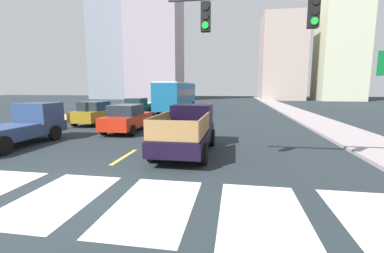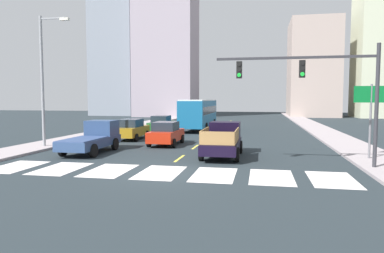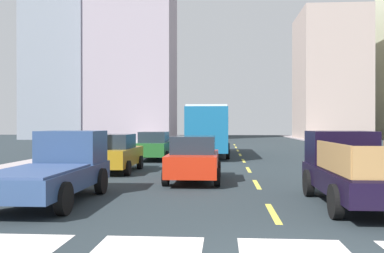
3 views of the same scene
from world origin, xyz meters
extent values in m
plane|color=#232C31|center=(0.00, 0.00, 0.00)|extent=(160.00, 160.00, 0.00)
cube|color=#A19598|center=(10.81, 18.00, 0.07)|extent=(3.04, 110.00, 0.15)
cube|color=#A19598|center=(-10.81, 18.00, 0.07)|extent=(3.04, 110.00, 0.15)
cube|color=silver|center=(0.00, 0.00, 0.00)|extent=(1.88, 3.27, 0.01)
cube|color=silver|center=(2.51, 0.00, 0.00)|extent=(1.88, 3.27, 0.01)
cube|color=silver|center=(5.03, 0.00, 0.00)|extent=(1.88, 3.27, 0.01)
cube|color=#DCCA43|center=(0.00, 4.00, 0.00)|extent=(0.16, 2.40, 0.01)
cube|color=#DCCA43|center=(0.00, 9.00, 0.00)|extent=(0.16, 2.40, 0.01)
cube|color=#DCCA43|center=(0.00, 14.00, 0.00)|extent=(0.16, 2.40, 0.01)
cube|color=#DCCA43|center=(0.00, 19.00, 0.00)|extent=(0.16, 2.40, 0.01)
cube|color=#DCCA43|center=(0.00, 24.00, 0.00)|extent=(0.16, 2.40, 0.01)
cube|color=#DCCA43|center=(0.00, 29.00, 0.00)|extent=(0.16, 2.40, 0.01)
cube|color=#DCCA43|center=(0.00, 34.00, 0.00)|extent=(0.16, 2.40, 0.01)
cube|color=#DCCA43|center=(0.00, 39.00, 0.00)|extent=(0.16, 2.40, 0.01)
cube|color=black|center=(2.34, 5.02, 0.68)|extent=(1.96, 5.20, 0.56)
cube|color=black|center=(2.34, 6.72, 1.46)|extent=(1.84, 1.60, 1.00)
cube|color=#19232D|center=(2.34, 7.16, 1.64)|extent=(1.72, 0.08, 0.56)
cube|color=black|center=(2.34, 4.07, 0.99)|extent=(1.84, 3.30, 0.06)
cylinder|color=black|center=(1.36, 6.58, 0.40)|extent=(0.22, 0.80, 0.80)
cylinder|color=black|center=(3.32, 6.58, 0.40)|extent=(0.22, 0.80, 0.80)
cylinder|color=black|center=(1.36, 3.46, 0.40)|extent=(0.22, 0.80, 0.80)
cylinder|color=black|center=(3.32, 3.46, 0.40)|extent=(0.22, 0.80, 0.80)
cube|color=olive|center=(1.43, 4.07, 1.37)|extent=(0.06, 3.17, 0.70)
cube|color=olive|center=(3.24, 4.07, 1.37)|extent=(0.06, 3.17, 0.70)
cube|color=olive|center=(2.34, 2.48, 1.37)|extent=(1.80, 0.06, 0.70)
cube|color=navy|center=(-5.97, 4.95, 0.68)|extent=(1.96, 5.20, 0.56)
cube|color=navy|center=(-5.97, 6.65, 1.46)|extent=(1.84, 1.60, 1.00)
cube|color=#19232D|center=(-5.97, 7.09, 1.64)|extent=(1.72, 0.08, 0.56)
cylinder|color=black|center=(-6.95, 6.51, 0.40)|extent=(0.22, 0.80, 0.80)
cylinder|color=black|center=(-4.99, 6.51, 0.40)|extent=(0.22, 0.80, 0.80)
cylinder|color=black|center=(-4.99, 3.39, 0.40)|extent=(0.22, 0.80, 0.80)
cube|color=#155C8C|center=(-2.17, 23.13, 1.85)|extent=(2.50, 10.80, 2.70)
cube|color=#19232D|center=(-2.17, 23.13, 2.20)|extent=(2.52, 9.94, 0.80)
cube|color=silver|center=(-2.17, 23.13, 3.26)|extent=(2.40, 10.37, 0.12)
cylinder|color=black|center=(-3.42, 26.48, 0.50)|extent=(0.22, 1.00, 1.00)
cylinder|color=black|center=(-0.92, 26.48, 0.50)|extent=(0.22, 1.00, 1.00)
cylinder|color=black|center=(-3.42, 20.16, 0.50)|extent=(0.22, 1.00, 1.00)
cylinder|color=black|center=(-0.92, 20.16, 0.50)|extent=(0.22, 1.00, 1.00)
cube|color=red|center=(-2.32, 9.71, 0.70)|extent=(1.80, 4.40, 0.76)
cube|color=#1E2833|center=(-2.32, 9.56, 1.40)|extent=(1.58, 2.11, 0.64)
cylinder|color=black|center=(-3.22, 11.08, 0.32)|extent=(0.22, 0.64, 0.64)
cylinder|color=black|center=(-1.42, 11.08, 0.32)|extent=(0.22, 0.64, 0.64)
cylinder|color=black|center=(-3.22, 8.35, 0.32)|extent=(0.22, 0.64, 0.64)
cylinder|color=black|center=(-1.42, 8.35, 0.32)|extent=(0.22, 0.64, 0.64)
cube|color=#9D7418|center=(-6.13, 12.62, 0.70)|extent=(1.80, 4.40, 0.76)
cube|color=#1E2833|center=(-6.13, 12.47, 1.40)|extent=(1.58, 2.11, 0.64)
cylinder|color=black|center=(-7.03, 13.98, 0.32)|extent=(0.22, 0.64, 0.64)
cylinder|color=black|center=(-5.23, 13.98, 0.32)|extent=(0.22, 0.64, 0.64)
cylinder|color=black|center=(-7.03, 11.26, 0.32)|extent=(0.22, 0.64, 0.64)
cylinder|color=black|center=(-5.23, 11.26, 0.32)|extent=(0.22, 0.64, 0.64)
cube|color=#215A26|center=(-5.37, 19.21, 0.70)|extent=(1.80, 4.40, 0.76)
cube|color=#1E2833|center=(-5.37, 19.06, 1.40)|extent=(1.58, 2.11, 0.64)
cylinder|color=black|center=(-6.27, 20.57, 0.32)|extent=(0.22, 0.64, 0.64)
cylinder|color=black|center=(-4.47, 20.57, 0.32)|extent=(0.22, 0.64, 0.64)
cylinder|color=black|center=(-6.27, 17.84, 0.32)|extent=(0.22, 0.64, 0.64)
cylinder|color=black|center=(-4.47, 17.84, 0.32)|extent=(0.22, 0.64, 0.64)
cube|color=black|center=(6.48, 2.50, 4.85)|extent=(0.28, 0.24, 0.84)
cylinder|color=black|center=(6.48, 2.37, 5.11)|extent=(0.20, 0.04, 0.20)
cylinder|color=black|center=(6.48, 2.37, 4.85)|extent=(0.20, 0.04, 0.20)
cylinder|color=green|center=(6.48, 2.37, 4.59)|extent=(0.20, 0.04, 0.20)
cube|color=black|center=(3.44, 2.50, 4.85)|extent=(0.28, 0.24, 0.84)
cylinder|color=black|center=(3.44, 2.37, 5.11)|extent=(0.20, 0.04, 0.20)
cylinder|color=black|center=(3.44, 2.37, 4.85)|extent=(0.20, 0.04, 0.20)
cylinder|color=green|center=(3.44, 2.37, 4.59)|extent=(0.20, 0.04, 0.20)
cube|color=gray|center=(-25.50, 56.59, 17.61)|extent=(9.20, 10.03, 35.21)
cube|color=#AD988E|center=(14.37, 57.45, 9.20)|extent=(8.99, 11.65, 18.40)
cube|color=#9C8F9B|center=(-13.79, 52.85, 14.14)|extent=(11.34, 9.66, 28.28)
cube|color=beige|center=(25.96, 55.49, 17.39)|extent=(8.59, 9.06, 34.78)
camera|label=1|loc=(4.38, -5.62, 2.77)|focal=24.33mm
camera|label=2|loc=(4.52, -15.64, 3.39)|focal=33.30mm
camera|label=3|loc=(-1.21, -6.52, 2.17)|focal=40.08mm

